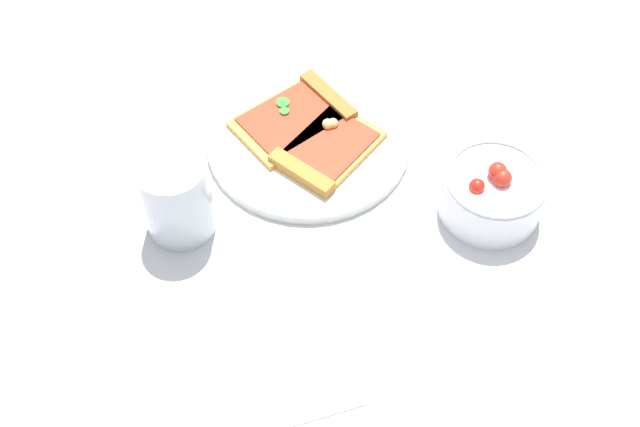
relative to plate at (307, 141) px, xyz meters
name	(u,v)px	position (x,y,z in m)	size (l,w,h in m)	color
ground_plane	(309,142)	(0.00, 0.00, -0.01)	(2.40, 2.40, 0.00)	silver
plate	(307,141)	(0.00, 0.00, 0.00)	(0.27, 0.27, 0.01)	silver
pizza_slice_near	(299,115)	(0.00, 0.03, 0.01)	(0.17, 0.15, 0.02)	gold
pizza_slice_far	(324,151)	(0.01, -0.03, 0.01)	(0.16, 0.15, 0.02)	gold
salad_bowl	(492,191)	(0.19, -0.15, 0.03)	(0.12, 0.12, 0.08)	white
soda_glass	(177,198)	(-0.18, -0.09, 0.04)	(0.08, 0.08, 0.11)	silver
paper_napkin	(299,354)	(-0.08, -0.29, -0.01)	(0.11, 0.15, 0.00)	white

